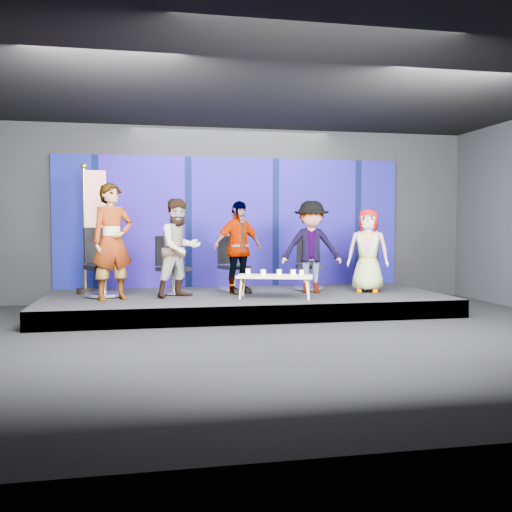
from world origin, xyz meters
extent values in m
plane|color=black|center=(0.00, 0.00, 0.00)|extent=(10.00, 10.00, 0.00)
cube|color=black|center=(0.00, 4.00, 1.75)|extent=(10.00, 0.02, 3.50)
cube|color=black|center=(0.00, -4.00, 1.75)|extent=(10.00, 0.02, 3.50)
cube|color=black|center=(0.00, 0.00, 3.50)|extent=(10.00, 8.00, 0.02)
cube|color=black|center=(0.00, 2.50, 0.15)|extent=(7.00, 3.00, 0.30)
cube|color=#071153|center=(0.00, 3.95, 1.60)|extent=(7.00, 0.08, 2.60)
cylinder|color=silver|center=(-2.44, 2.57, 0.33)|extent=(0.89, 0.89, 0.07)
cylinder|color=silver|center=(-2.44, 2.57, 0.59)|extent=(0.08, 0.08, 0.45)
cube|color=black|center=(-2.44, 2.57, 0.81)|extent=(0.72, 0.72, 0.08)
cube|color=black|center=(-2.56, 2.82, 1.18)|extent=(0.47, 0.26, 0.61)
imported|color=black|center=(-2.27, 2.16, 1.26)|extent=(0.83, 0.72, 1.93)
cylinder|color=silver|center=(-1.25, 2.76, 0.33)|extent=(0.80, 0.80, 0.06)
cylinder|color=silver|center=(-1.25, 2.76, 0.55)|extent=(0.07, 0.07, 0.39)
cube|color=black|center=(-1.25, 2.76, 0.75)|extent=(0.64, 0.64, 0.07)
cube|color=black|center=(-1.37, 2.96, 1.07)|extent=(0.40, 0.26, 0.54)
imported|color=black|center=(-1.17, 2.31, 1.14)|extent=(1.03, 0.97, 1.69)
cylinder|color=silver|center=(-0.10, 3.08, 0.33)|extent=(0.76, 0.76, 0.06)
cylinder|color=silver|center=(-0.10, 3.08, 0.55)|extent=(0.07, 0.07, 0.39)
cube|color=black|center=(-0.10, 3.08, 0.75)|extent=(0.61, 0.61, 0.07)
cube|color=black|center=(-0.19, 3.29, 1.07)|extent=(0.41, 0.21, 0.53)
imported|color=black|center=(-0.10, 2.63, 1.14)|extent=(1.06, 0.76, 1.67)
cylinder|color=silver|center=(1.32, 2.94, 0.33)|extent=(0.67, 0.67, 0.06)
cylinder|color=silver|center=(1.32, 2.94, 0.55)|extent=(0.07, 0.07, 0.39)
cube|color=black|center=(1.32, 2.94, 0.75)|extent=(0.54, 0.54, 0.07)
cube|color=black|center=(1.36, 3.17, 1.07)|extent=(0.43, 0.12, 0.54)
imported|color=black|center=(1.24, 2.50, 1.14)|extent=(1.17, 0.79, 1.68)
cylinder|color=silver|center=(2.45, 2.80, 0.33)|extent=(0.71, 0.71, 0.05)
cylinder|color=silver|center=(2.45, 2.80, 0.53)|extent=(0.06, 0.06, 0.36)
cube|color=black|center=(2.45, 2.80, 0.71)|extent=(0.57, 0.57, 0.06)
cube|color=black|center=(2.54, 2.99, 1.00)|extent=(0.38, 0.20, 0.49)
imported|color=black|center=(2.28, 2.38, 1.07)|extent=(0.89, 0.76, 1.54)
cube|color=tan|center=(0.40, 1.84, 0.67)|extent=(1.37, 0.89, 0.04)
cylinder|color=tan|center=(-0.19, 1.80, 0.48)|extent=(0.04, 0.04, 0.35)
cylinder|color=tan|center=(-0.07, 2.20, 0.48)|extent=(0.04, 0.04, 0.35)
cylinder|color=tan|center=(0.87, 1.47, 0.48)|extent=(0.04, 0.04, 0.35)
cylinder|color=tan|center=(0.99, 1.87, 0.48)|extent=(0.04, 0.04, 0.35)
cylinder|color=white|center=(-0.02, 2.06, 0.74)|extent=(0.08, 0.08, 0.10)
cylinder|color=white|center=(0.20, 1.82, 0.74)|extent=(0.09, 0.09, 0.10)
cylinder|color=white|center=(0.49, 1.90, 0.74)|extent=(0.08, 0.08, 0.09)
cylinder|color=white|center=(0.69, 1.72, 0.74)|extent=(0.09, 0.09, 0.10)
cylinder|color=white|center=(0.85, 1.78, 0.73)|extent=(0.07, 0.07, 0.09)
cylinder|color=black|center=(-2.81, 3.15, 0.35)|extent=(0.31, 0.31, 0.10)
cylinder|color=gold|center=(-2.81, 3.15, 1.47)|extent=(0.04, 0.04, 2.15)
sphere|color=gold|center=(-2.81, 3.15, 2.59)|extent=(0.11, 0.11, 0.11)
cube|color=red|center=(-2.62, 3.16, 2.01)|extent=(0.38, 0.12, 1.02)
camera|label=1|loc=(-1.74, -7.51, 1.52)|focal=40.00mm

